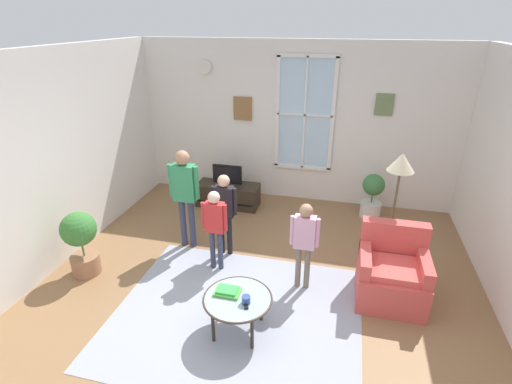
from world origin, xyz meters
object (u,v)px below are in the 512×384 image
coffee_table (238,300)px  person_black_shirt (224,206)px  potted_plant_by_window (372,195)px  cup (246,300)px  floor_lamp (400,174)px  book_stack (228,291)px  television (227,175)px  person_pink_shirt (305,237)px  remote_near_books (246,304)px  person_green_shirt (185,188)px  person_red_shirt (215,222)px  tv_stand (228,195)px  potted_plant_corner (81,239)px  armchair (391,274)px

coffee_table → person_black_shirt: size_ratio=0.61×
potted_plant_by_window → cup: bearing=-113.6°
person_black_shirt → floor_lamp: size_ratio=0.75×
book_stack → coffee_table: bearing=-22.3°
television → book_stack: (0.88, -2.76, -0.13)m
cup → person_pink_shirt: size_ratio=0.08×
television → potted_plant_by_window: size_ratio=0.67×
person_black_shirt → potted_plant_by_window: (1.99, 1.61, -0.35)m
coffee_table → remote_near_books: remote_near_books is taller
person_pink_shirt → person_black_shirt: bearing=156.8°
coffee_table → person_pink_shirt: 1.08m
coffee_table → book_stack: 0.14m
coffee_table → floor_lamp: bearing=44.7°
coffee_table → person_green_shirt: (-1.16, 1.43, 0.51)m
book_stack → potted_plant_by_window: 3.30m
television → person_red_shirt: size_ratio=0.45×
tv_stand → person_black_shirt: (0.43, -1.45, 0.55)m
book_stack → television: bearing=107.6°
person_red_shirt → potted_plant_by_window: bearing=44.6°
tv_stand → potted_plant_by_window: potted_plant_by_window is taller
tv_stand → potted_plant_by_window: 2.43m
person_pink_shirt → potted_plant_corner: bearing=-172.3°
person_green_shirt → television: bearing=83.3°
armchair → potted_plant_by_window: bearing=94.5°
television → potted_plant_corner: size_ratio=0.58×
potted_plant_corner → person_black_shirt: bearing=27.8°
tv_stand → person_black_shirt: bearing=-73.6°
remote_near_books → person_green_shirt: person_green_shirt is taller
armchair → person_black_shirt: size_ratio=0.73×
person_green_shirt → potted_plant_corner: 1.45m
potted_plant_corner → floor_lamp: (3.77, 1.06, 0.82)m
person_pink_shirt → cup: bearing=-116.1°
coffee_table → person_red_shirt: (-0.58, 1.00, 0.30)m
tv_stand → remote_near_books: bearing=-69.0°
remote_near_books → person_black_shirt: 1.62m
television → potted_plant_corner: 2.59m
person_red_shirt → potted_plant_by_window: 2.82m
potted_plant_by_window → potted_plant_corner: potted_plant_corner is taller
book_stack → person_green_shirt: size_ratio=0.18×
person_red_shirt → potted_plant_by_window: person_red_shirt is taller
person_green_shirt → potted_plant_corner: person_green_shirt is taller
armchair → person_green_shirt: bearing=169.9°
book_stack → person_green_shirt: bearing=126.9°
book_stack → person_black_shirt: 1.42m
tv_stand → potted_plant_by_window: size_ratio=1.44×
book_stack → person_green_shirt: 1.79m
coffee_table → person_green_shirt: 1.91m
person_pink_shirt → person_green_shirt: (-1.72, 0.56, 0.19)m
television → floor_lamp: (2.58, -1.24, 0.74)m
cup → television: bearing=111.1°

